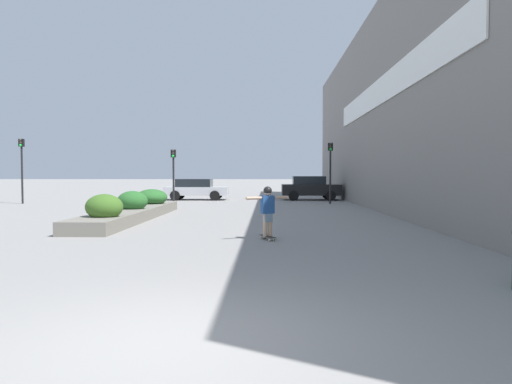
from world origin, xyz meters
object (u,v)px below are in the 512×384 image
object	(u,v)px
skateboarder	(268,206)
car_center_left	(310,188)
skateboard	(268,237)
traffic_light_left	(173,167)
car_center_right	(196,189)
traffic_light_right	(330,162)
traffic_light_far_left	(22,160)
car_leftmost	(444,189)

from	to	relation	value
skateboarder	car_center_left	xyz separation A→B (m)	(2.88, 18.69, -0.06)
skateboard	car_center_left	bearing A→B (deg)	55.12
traffic_light_left	skateboarder	bearing A→B (deg)	-69.10
skateboard	skateboarder	xyz separation A→B (m)	(0.00, 0.00, 0.83)
car_center_right	traffic_light_right	bearing A→B (deg)	64.97
skateboard	traffic_light_far_left	world-z (taller)	traffic_light_far_left
car_leftmost	traffic_light_far_left	size ratio (longest dim) A/B	1.02
car_center_right	car_center_left	bearing A→B (deg)	90.75
traffic_light_right	traffic_light_left	bearing A→B (deg)	-178.85
car_center_left	car_center_right	bearing A→B (deg)	-89.25
car_center_left	traffic_light_left	size ratio (longest dim) A/B	1.23
traffic_light_far_left	car_center_left	bearing A→B (deg)	13.98
skateboard	car_center_right	bearing A→B (deg)	78.47
car_center_left	skateboard	bearing A→B (deg)	-8.77
skateboard	traffic_light_left	distance (m)	15.60
traffic_light_right	traffic_light_far_left	xyz separation A→B (m)	(-18.13, -0.25, 0.14)
skateboarder	traffic_light_right	distance (m)	15.15
car_leftmost	car_center_right	bearing A→B (deg)	-90.69
skateboarder	traffic_light_left	size ratio (longest dim) A/B	0.42
skateboarder	traffic_light_right	world-z (taller)	traffic_light_right
car_center_left	traffic_light_right	size ratio (longest dim) A/B	1.10
car_leftmost	traffic_light_right	world-z (taller)	traffic_light_right
car_leftmost	car_center_left	world-z (taller)	car_center_left
car_center_right	traffic_light_right	size ratio (longest dim) A/B	1.19
traffic_light_left	traffic_light_far_left	bearing A→B (deg)	-179.58
car_center_left	traffic_light_right	bearing A→B (deg)	10.87
skateboarder	traffic_light_right	size ratio (longest dim) A/B	0.37
skateboard	skateboarder	bearing A→B (deg)	0.00
car_center_left	car_center_right	world-z (taller)	car_center_left
traffic_light_far_left	skateboard	bearing A→B (deg)	-44.81
traffic_light_right	traffic_light_far_left	bearing A→B (deg)	-179.21
car_center_right	traffic_light_left	distance (m)	4.45
car_center_left	car_center_right	distance (m)	7.72
car_center_left	car_center_right	size ratio (longest dim) A/B	0.93
traffic_light_left	traffic_light_right	size ratio (longest dim) A/B	0.89
skateboard	traffic_light_far_left	xyz separation A→B (m)	(-14.47, 14.37, 2.50)
car_center_left	traffic_light_far_left	world-z (taller)	traffic_light_far_left
car_center_left	traffic_light_left	world-z (taller)	traffic_light_left
skateboard	car_center_right	size ratio (longest dim) A/B	0.18
car_leftmost	car_center_right	distance (m)	16.56
car_center_right	traffic_light_far_left	bearing A→B (deg)	-66.35
traffic_light_left	traffic_light_right	world-z (taller)	traffic_light_right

